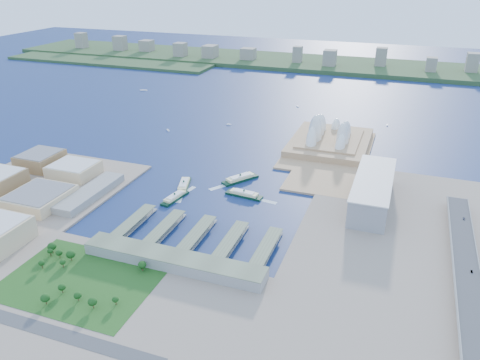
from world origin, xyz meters
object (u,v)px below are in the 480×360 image
at_px(toaster_building, 372,191).
at_px(ferry_a, 184,184).
at_px(ferry_b, 240,177).
at_px(car_b, 472,271).
at_px(ferry_d, 244,193).
at_px(car_c, 464,219).
at_px(opera_house, 331,129).
at_px(ferry_c, 175,196).

bearing_deg(toaster_building, ferry_a, -172.33).
xyz_separation_m(ferry_b, car_b, (297.32, -152.75, 10.09)).
bearing_deg(toaster_building, ferry_b, 176.11).
height_order(ferry_b, ferry_d, ferry_b).
bearing_deg(car_c, opera_house, 131.02).
bearing_deg(ferry_c, toaster_building, -153.56).
bearing_deg(ferry_a, opera_house, 37.70).
distance_m(toaster_building, ferry_c, 262.29).
bearing_deg(ferry_a, car_b, -32.93).
distance_m(ferry_d, car_c, 275.53).
xyz_separation_m(opera_house, ferry_c, (-161.19, -273.81, -27.34)).
bearing_deg(car_c, ferry_b, 172.04).
relative_size(opera_house, toaster_building, 1.16).
bearing_deg(opera_house, car_b, -59.65).
xyz_separation_m(ferry_d, car_b, (275.29, -106.94, 10.61)).
height_order(opera_house, ferry_b, opera_house).
bearing_deg(ferry_b, ferry_a, -111.01).
xyz_separation_m(toaster_building, ferry_c, (-251.19, -73.81, -15.84)).
height_order(ferry_c, car_c, car_c).
relative_size(toaster_building, ferry_b, 2.68).
distance_m(ferry_a, ferry_b, 83.36).
bearing_deg(ferry_b, ferry_d, -30.00).
xyz_separation_m(ferry_a, ferry_b, (68.55, 47.43, 0.45)).
xyz_separation_m(toaster_building, ferry_b, (-188.32, 12.82, -15.04)).
distance_m(ferry_b, ferry_c, 107.04).
relative_size(ferry_d, car_b, 12.30).
xyz_separation_m(ferry_d, car_c, (275.29, 4.25, 10.63)).
distance_m(opera_house, toaster_building, 219.62).
xyz_separation_m(toaster_building, car_c, (109.00, -28.74, -4.92)).
height_order(toaster_building, car_c, toaster_building).
relative_size(toaster_building, car_c, 30.97).
bearing_deg(ferry_b, opera_house, 96.59).
bearing_deg(car_b, ferry_c, 169.60).
xyz_separation_m(opera_house, ferry_b, (-98.32, -187.18, -26.54)).
relative_size(ferry_b, ferry_c, 1.17).
relative_size(toaster_building, car_b, 36.45).
bearing_deg(ferry_d, ferry_a, 97.49).
bearing_deg(opera_house, ferry_a, -125.42).
bearing_deg(opera_house, ferry_d, -108.13).
height_order(opera_house, car_c, opera_house).
distance_m(ferry_b, ferry_d, 50.83).
distance_m(opera_house, ferry_c, 318.91).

